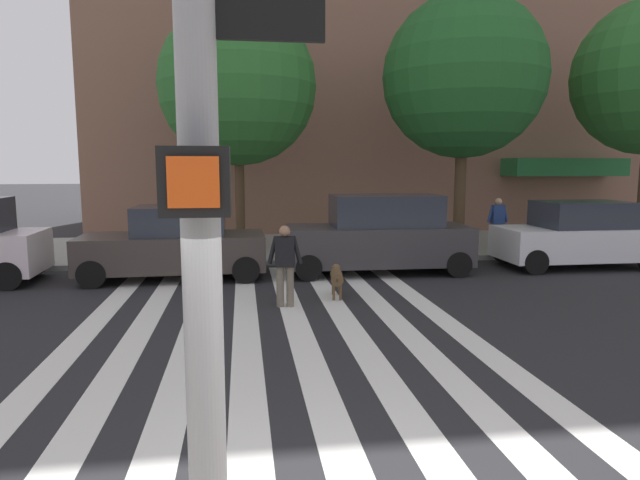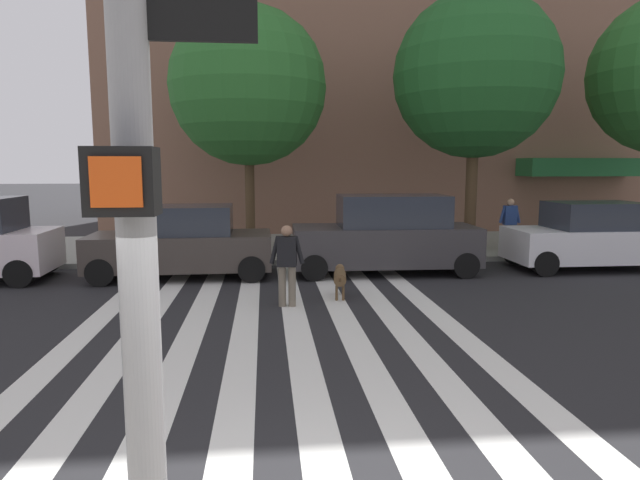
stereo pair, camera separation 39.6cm
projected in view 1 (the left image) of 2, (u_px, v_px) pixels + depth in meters
The scene contains 11 objects.
ground_plane at pixel (291, 329), 9.46m from camera, with size 160.00×160.00×0.00m, color #232326.
sidewalk_far at pixel (267, 247), 18.35m from camera, with size 80.00×6.00×0.15m, color gray.
crosswalk_stripes at pixel (272, 329), 9.42m from camera, with size 6.75×11.54×0.01m.
parked_car_behind_first at pixel (175, 244), 13.59m from camera, with size 4.52×1.99×1.82m.
parked_car_third_in_line at pixel (380, 235), 14.30m from camera, with size 4.81×1.98×2.06m.
parked_car_fourth_in_line at pixel (577, 235), 15.11m from camera, with size 4.26×1.93×1.83m.
street_tree_nearest at pixel (238, 86), 16.68m from camera, with size 4.85×4.85×7.51m.
street_tree_middle at pixel (464, 77), 16.79m from camera, with size 5.00×5.00×7.88m.
pedestrian_dog_walker at pixel (285, 261), 10.83m from camera, with size 0.71×0.29×1.64m.
dog_on_leash at pixel (337, 277), 11.71m from camera, with size 0.36×1.15×0.65m.
pedestrian_bystander at pixel (498, 221), 17.34m from camera, with size 0.71×0.25×1.64m.
Camera 1 is at (-0.80, -3.08, 2.81)m, focal length 30.60 mm.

